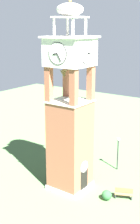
{
  "coord_description": "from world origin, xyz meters",
  "views": [
    {
      "loc": [
        -21.28,
        -15.23,
        14.87
      ],
      "look_at": [
        0.0,
        0.0,
        7.53
      ],
      "focal_mm": 48.25,
      "sensor_mm": 36.0,
      "label": 1
    }
  ],
  "objects_px": {
    "lamp_post": "(118,147)",
    "trash_bin": "(90,160)",
    "park_bench": "(124,193)",
    "clock_tower": "(70,118)"
  },
  "relations": [
    {
      "from": "lamp_post",
      "to": "trash_bin",
      "type": "xyz_separation_m",
      "value": [
        -0.52,
        3.13,
        -2.17
      ]
    },
    {
      "from": "park_bench",
      "to": "trash_bin",
      "type": "xyz_separation_m",
      "value": [
        4.32,
        6.25,
        -0.08
      ]
    },
    {
      "from": "lamp_post",
      "to": "trash_bin",
      "type": "bearing_deg",
      "value": 99.36
    },
    {
      "from": "clock_tower",
      "to": "trash_bin",
      "type": "relative_size",
      "value": 21.37
    },
    {
      "from": "clock_tower",
      "to": "park_bench",
      "type": "height_order",
      "value": "clock_tower"
    },
    {
      "from": "clock_tower",
      "to": "park_bench",
      "type": "xyz_separation_m",
      "value": [
        1.14,
        -5.15,
        -6.48
      ]
    },
    {
      "from": "clock_tower",
      "to": "lamp_post",
      "type": "relative_size",
      "value": 4.64
    },
    {
      "from": "park_bench",
      "to": "trash_bin",
      "type": "bearing_deg",
      "value": 55.33
    },
    {
      "from": "clock_tower",
      "to": "lamp_post",
      "type": "height_order",
      "value": "clock_tower"
    },
    {
      "from": "clock_tower",
      "to": "trash_bin",
      "type": "height_order",
      "value": "clock_tower"
    }
  ]
}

